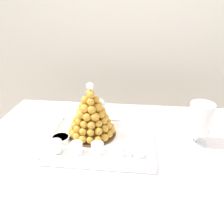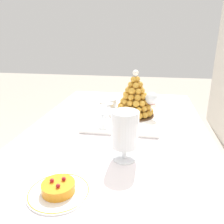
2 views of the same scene
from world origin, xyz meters
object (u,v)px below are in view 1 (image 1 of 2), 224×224
serving_tray (101,141)px  dessert_cup_centre (97,148)px  croquembouche (91,116)px  dessert_cup_mid_left (77,148)px  creme_brulee_ramekin (60,139)px  dessert_cup_left (56,146)px  dessert_cup_mid_right (120,149)px  wine_glass (99,107)px  dessert_cup_right (139,151)px  macaron_goblet (200,119)px

serving_tray → dessert_cup_centre: bearing=-90.9°
serving_tray → croquembouche: (-0.06, 0.06, 0.11)m
dessert_cup_mid_left → creme_brulee_ramekin: 0.14m
dessert_cup_centre → serving_tray: bearing=89.1°
serving_tray → dessert_cup_left: dessert_cup_left is taller
dessert_cup_left → dessert_cup_mid_left: (0.10, -0.00, -0.00)m
serving_tray → dessert_cup_centre: size_ratio=8.88×
dessert_cup_centre → dessert_cup_mid_right: dessert_cup_mid_right is taller
dessert_cup_mid_left → wine_glass: 0.30m
croquembouche → dessert_cup_left: bearing=-130.1°
dessert_cup_left → dessert_cup_mid_left: 0.10m
dessert_cup_centre → dessert_cup_mid_left: bearing=-170.6°
dessert_cup_mid_left → dessert_cup_right: (0.29, 0.02, -0.00)m
dessert_cup_right → croquembouche: bearing=148.5°
creme_brulee_ramekin → wine_glass: 0.27m
creme_brulee_ramekin → macaron_goblet: macaron_goblet is taller
dessert_cup_left → wine_glass: wine_glass is taller
dessert_cup_centre → dessert_cup_mid_right: 0.11m
dessert_cup_mid_left → creme_brulee_ramekin: dessert_cup_mid_left is taller
dessert_cup_mid_left → dessert_cup_right: 0.29m
dessert_cup_mid_left → wine_glass: size_ratio=0.33×
dessert_cup_left → serving_tray: bearing=28.0°
serving_tray → croquembouche: 0.14m
serving_tray → wine_glass: 0.21m
creme_brulee_ramekin → dessert_cup_left: bearing=-86.5°
croquembouche → macaron_goblet: size_ratio=1.31×
dessert_cup_left → wine_glass: (0.17, 0.27, 0.09)m
dessert_cup_mid_right → creme_brulee_ramekin: bearing=166.4°
dessert_cup_right → creme_brulee_ramekin: dessert_cup_right is taller
creme_brulee_ramekin → macaron_goblet: (0.69, 0.08, 0.11)m
dessert_cup_mid_left → macaron_goblet: bearing=15.9°
dessert_cup_mid_left → creme_brulee_ramekin: size_ratio=0.62×
wine_glass → dessert_cup_mid_left: bearing=-103.0°
croquembouche → dessert_cup_mid_left: (-0.04, -0.17, -0.09)m
serving_tray → dessert_cup_right: 0.22m
serving_tray → wine_glass: (-0.03, 0.17, 0.12)m
dessert_cup_centre → creme_brulee_ramekin: size_ratio=0.66×
dessert_cup_left → creme_brulee_ramekin: size_ratio=0.66×
dessert_cup_mid_right → dessert_cup_right: (0.09, 0.00, -0.01)m
serving_tray → macaron_goblet: (0.49, 0.06, 0.13)m
macaron_goblet → wine_glass: bearing=168.2°
macaron_goblet → dessert_cup_mid_left: bearing=-164.1°
dessert_cup_left → creme_brulee_ramekin: 0.08m
dessert_cup_left → creme_brulee_ramekin: dessert_cup_left is taller
dessert_cup_mid_right → serving_tray: bearing=137.3°
dessert_cup_left → croquembouche: bearing=49.9°
wine_glass → dessert_cup_mid_right: bearing=-62.4°
croquembouche → macaron_goblet: 0.54m
creme_brulee_ramekin → dessert_cup_mid_left: bearing=-38.4°
croquembouche → dessert_cup_right: croquembouche is taller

